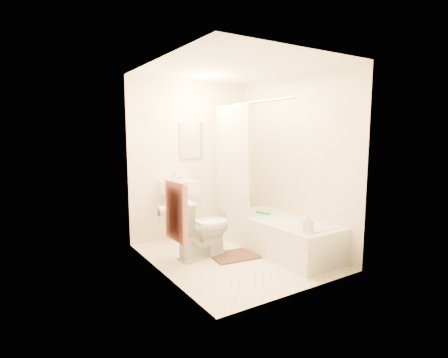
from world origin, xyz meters
TOP-DOWN VIEW (x-y plane):
  - floor at (0.00, 0.00)m, footprint 2.40×2.40m
  - ceiling at (0.00, 0.00)m, footprint 2.40×2.40m
  - wall_back at (0.00, 1.20)m, footprint 2.00×0.02m
  - wall_left at (-1.00, 0.00)m, footprint 0.02×2.40m
  - wall_right at (1.00, 0.00)m, footprint 0.02×2.40m
  - mirror at (0.00, 1.18)m, footprint 0.40×0.03m
  - curtain_rod at (0.30, 0.10)m, footprint 0.03×1.70m
  - shower_curtain at (0.30, 0.50)m, footprint 0.04×0.80m
  - towel_bar at (-0.96, -0.25)m, footprint 0.02×0.60m
  - towel at (-0.93, -0.25)m, footprint 0.06×0.45m
  - toilet_paper at (-0.93, 0.12)m, footprint 0.11×0.12m
  - toilet at (-0.35, 0.24)m, footprint 0.83×0.51m
  - sink at (-0.30, 1.06)m, footprint 0.52×0.43m
  - bathtub at (0.64, -0.20)m, footprint 0.72×1.65m
  - bath_mat at (0.00, 0.01)m, footprint 0.64×0.52m
  - soap_bottle at (0.46, -0.84)m, footprint 0.12×0.12m
  - scrub_brush at (0.58, 0.14)m, footprint 0.12×0.22m

SIDE VIEW (x-z plane):
  - floor at x=0.00m, z-range 0.00..0.00m
  - bath_mat at x=0.00m, z-range 0.00..0.02m
  - bathtub at x=0.64m, z-range 0.00..0.46m
  - toilet at x=-0.35m, z-range 0.00..0.78m
  - scrub_brush at x=0.58m, z-range 0.46..0.50m
  - sink at x=-0.30m, z-range 0.00..0.98m
  - soap_bottle at x=0.46m, z-range 0.46..0.67m
  - toilet_paper at x=-0.93m, z-range 0.64..0.76m
  - towel at x=-0.93m, z-range 0.45..1.11m
  - towel_bar at x=-0.96m, z-range 1.09..1.11m
  - wall_back at x=0.00m, z-range 0.00..2.40m
  - wall_left at x=-1.00m, z-range 0.00..2.40m
  - wall_right at x=1.00m, z-range 0.00..2.40m
  - shower_curtain at x=0.30m, z-range 0.44..2.00m
  - mirror at x=0.00m, z-range 1.23..1.77m
  - curtain_rod at x=0.30m, z-range 1.98..2.02m
  - ceiling at x=0.00m, z-range 2.40..2.40m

